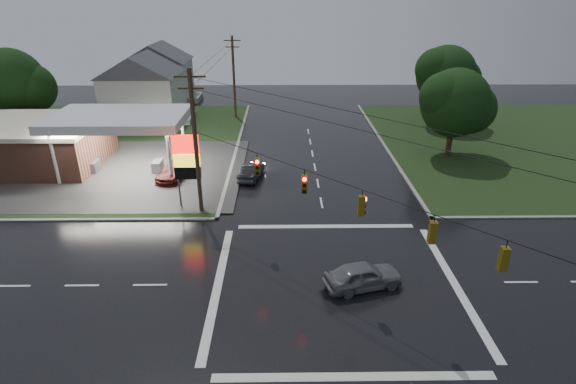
{
  "coord_description": "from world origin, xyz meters",
  "views": [
    {
      "loc": [
        -3.14,
        -21.88,
        15.91
      ],
      "look_at": [
        -2.78,
        6.54,
        3.0
      ],
      "focal_mm": 28.0,
      "sensor_mm": 36.0,
      "label": 1
    }
  ],
  "objects_px": {
    "house_near": "(143,87)",
    "pylon_sign": "(187,159)",
    "utility_pole_nw": "(196,142)",
    "car_crossing": "(363,276)",
    "house_far": "(159,72)",
    "gas_station": "(49,141)",
    "utility_pole_n": "(234,76)",
    "car_north": "(251,171)",
    "car_pump": "(175,170)",
    "tree_ne_near": "(457,103)",
    "tree_nw_behind": "(12,83)",
    "tree_ne_far": "(447,75)"
  },
  "relations": [
    {
      "from": "house_near",
      "to": "pylon_sign",
      "type": "bearing_deg",
      "value": -67.72
    },
    {
      "from": "car_crossing",
      "to": "car_pump",
      "type": "xyz_separation_m",
      "value": [
        -14.49,
        16.81,
        -0.03
      ]
    },
    {
      "from": "utility_pole_nw",
      "to": "house_far",
      "type": "bearing_deg",
      "value": 107.92
    },
    {
      "from": "tree_nw_behind",
      "to": "car_pump",
      "type": "relative_size",
      "value": 1.95
    },
    {
      "from": "tree_ne_far",
      "to": "car_crossing",
      "type": "bearing_deg",
      "value": -114.53
    },
    {
      "from": "utility_pole_n",
      "to": "car_north",
      "type": "relative_size",
      "value": 2.45
    },
    {
      "from": "utility_pole_nw",
      "to": "car_crossing",
      "type": "distance_m",
      "value": 15.54
    },
    {
      "from": "utility_pole_n",
      "to": "tree_ne_near",
      "type": "xyz_separation_m",
      "value": [
        23.64,
        -16.01,
        0.09
      ]
    },
    {
      "from": "pylon_sign",
      "to": "tree_ne_far",
      "type": "bearing_deg",
      "value": 40.35
    },
    {
      "from": "house_far",
      "to": "car_pump",
      "type": "xyz_separation_m",
      "value": [
        8.95,
        -31.5,
        -3.66
      ]
    },
    {
      "from": "house_near",
      "to": "tree_ne_far",
      "type": "relative_size",
      "value": 1.13
    },
    {
      "from": "gas_station",
      "to": "house_far",
      "type": "height_order",
      "value": "house_far"
    },
    {
      "from": "pylon_sign",
      "to": "tree_ne_near",
      "type": "bearing_deg",
      "value": 25.01
    },
    {
      "from": "pylon_sign",
      "to": "utility_pole_nw",
      "type": "height_order",
      "value": "utility_pole_nw"
    },
    {
      "from": "gas_station",
      "to": "utility_pole_n",
      "type": "bearing_deg",
      "value": 48.53
    },
    {
      "from": "gas_station",
      "to": "car_pump",
      "type": "xyz_separation_m",
      "value": [
        12.68,
        -3.2,
        -1.8
      ]
    },
    {
      "from": "tree_ne_near",
      "to": "car_north",
      "type": "height_order",
      "value": "tree_ne_near"
    },
    {
      "from": "tree_ne_near",
      "to": "car_north",
      "type": "bearing_deg",
      "value": -164.06
    },
    {
      "from": "car_north",
      "to": "car_crossing",
      "type": "distance_m",
      "value": 18.17
    },
    {
      "from": "tree_ne_far",
      "to": "car_north",
      "type": "xyz_separation_m",
      "value": [
        -23.17,
        -17.76,
        -5.47
      ]
    },
    {
      "from": "house_far",
      "to": "car_north",
      "type": "relative_size",
      "value": 2.58
    },
    {
      "from": "car_crossing",
      "to": "car_pump",
      "type": "height_order",
      "value": "car_crossing"
    },
    {
      "from": "house_near",
      "to": "car_pump",
      "type": "xyz_separation_m",
      "value": [
        7.95,
        -19.5,
        -3.66
      ]
    },
    {
      "from": "car_north",
      "to": "car_crossing",
      "type": "bearing_deg",
      "value": 126.28
    },
    {
      "from": "house_far",
      "to": "utility_pole_n",
      "type": "bearing_deg",
      "value": -38.77
    },
    {
      "from": "tree_nw_behind",
      "to": "pylon_sign",
      "type": "bearing_deg",
      "value": -39.87
    },
    {
      "from": "tree_ne_far",
      "to": "car_north",
      "type": "relative_size",
      "value": 2.29
    },
    {
      "from": "house_near",
      "to": "tree_ne_near",
      "type": "distance_m",
      "value": 37.8
    },
    {
      "from": "pylon_sign",
      "to": "utility_pole_nw",
      "type": "distance_m",
      "value": 2.22
    },
    {
      "from": "utility_pole_n",
      "to": "car_north",
      "type": "bearing_deg",
      "value": -80.93
    },
    {
      "from": "gas_station",
      "to": "utility_pole_nw",
      "type": "bearing_deg",
      "value": -32.23
    },
    {
      "from": "house_far",
      "to": "car_crossing",
      "type": "relative_size",
      "value": 2.43
    },
    {
      "from": "tree_ne_far",
      "to": "car_crossing",
      "type": "height_order",
      "value": "tree_ne_far"
    },
    {
      "from": "gas_station",
      "to": "car_north",
      "type": "height_order",
      "value": "gas_station"
    },
    {
      "from": "pylon_sign",
      "to": "utility_pole_nw",
      "type": "bearing_deg",
      "value": -45.0
    },
    {
      "from": "house_far",
      "to": "tree_ne_far",
      "type": "xyz_separation_m",
      "value": [
        39.1,
        -14.01,
        1.77
      ]
    },
    {
      "from": "pylon_sign",
      "to": "car_pump",
      "type": "xyz_separation_m",
      "value": [
        -2.5,
        6.0,
        -3.27
      ]
    },
    {
      "from": "tree_nw_behind",
      "to": "house_far",
      "type": "bearing_deg",
      "value": 56.56
    },
    {
      "from": "pylon_sign",
      "to": "house_far",
      "type": "xyz_separation_m",
      "value": [
        -11.45,
        37.5,
        0.39
      ]
    },
    {
      "from": "tree_nw_behind",
      "to": "car_pump",
      "type": "bearing_deg",
      "value": -32.93
    },
    {
      "from": "house_near",
      "to": "tree_ne_far",
      "type": "height_order",
      "value": "tree_ne_far"
    },
    {
      "from": "car_north",
      "to": "car_pump",
      "type": "height_order",
      "value": "car_pump"
    },
    {
      "from": "gas_station",
      "to": "car_crossing",
      "type": "relative_size",
      "value": 5.77
    },
    {
      "from": "house_near",
      "to": "utility_pole_n",
      "type": "bearing_deg",
      "value": 9.91
    },
    {
      "from": "car_pump",
      "to": "car_north",
      "type": "bearing_deg",
      "value": 11.41
    },
    {
      "from": "tree_nw_behind",
      "to": "car_crossing",
      "type": "bearing_deg",
      "value": -40.62
    },
    {
      "from": "car_north",
      "to": "pylon_sign",
      "type": "bearing_deg",
      "value": 63.88
    },
    {
      "from": "pylon_sign",
      "to": "car_crossing",
      "type": "relative_size",
      "value": 1.32
    },
    {
      "from": "house_far",
      "to": "tree_nw_behind",
      "type": "height_order",
      "value": "tree_nw_behind"
    },
    {
      "from": "gas_station",
      "to": "tree_nw_behind",
      "type": "bearing_deg",
      "value": 128.42
    }
  ]
}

